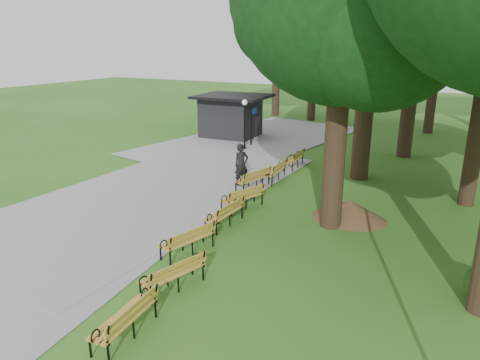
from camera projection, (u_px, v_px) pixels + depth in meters
The scene contains 16 objects.
ground at pixel (194, 236), 14.28m from camera, with size 100.00×100.00×0.00m, color #2B601B.
path at pixel (155, 190), 18.59m from camera, with size 12.00×38.00×0.06m, color gray.
person at pixel (241, 165), 19.08m from camera, with size 0.67×0.44×1.85m, color black.
kiosk at pixel (231, 116), 28.94m from camera, with size 4.39×3.82×2.75m, color black, non-canonical shape.
lamp_post at pixel (245, 113), 25.22m from camera, with size 0.32×0.32×2.88m.
dirt_mound at pixel (349, 209), 15.62m from camera, with size 2.22×2.22×0.69m, color #47301C.
bench_0 at pixel (124, 318), 9.32m from camera, with size 1.90×0.64×0.88m, color #AF8428, non-canonical shape.
bench_1 at pixel (172, 273), 11.11m from camera, with size 1.90×0.64×0.88m, color #AF8428, non-canonical shape.
bench_2 at pixel (187, 239), 13.02m from camera, with size 1.90×0.64×0.88m, color #AF8428, non-canonical shape.
bench_3 at pixel (224, 213), 15.03m from camera, with size 1.90×0.64×0.88m, color #AF8428, non-canonical shape.
bench_4 at pixel (242, 197), 16.56m from camera, with size 1.90×0.64×0.88m, color #AF8428, non-canonical shape.
bench_5 at pixel (253, 179), 18.81m from camera, with size 1.90×0.64×0.88m, color #AF8428, non-canonical shape.
bench_6 at pixel (274, 171), 19.91m from camera, with size 1.90×0.64×0.88m, color #AF8428, non-canonical shape.
bench_7 at pixel (293, 159), 21.95m from camera, with size 1.90×0.64×0.88m, color #AF8428, non-canonical shape.
lawn_tree_4 at pixel (420, 5), 21.88m from camera, with size 7.36×7.36×11.47m.
tree_backdrop at pixel (479, 4), 28.10m from camera, with size 35.70×9.35×16.58m, color black, non-canonical shape.
Camera 1 is at (7.47, -10.84, 5.99)m, focal length 33.18 mm.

